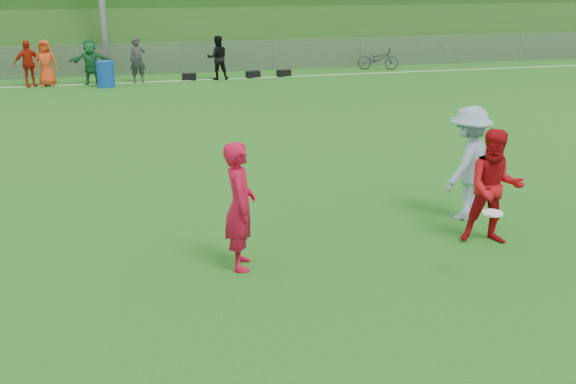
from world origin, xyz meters
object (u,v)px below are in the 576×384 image
object	(u,v)px
player_red_center	(494,187)
bicycle	(378,59)
player_red_left	(240,206)
recycling_bin	(106,74)
frisbee	(493,213)
player_blue	(468,164)

from	to	relation	value
player_red_center	bicycle	xyz separation A→B (m)	(5.18, 18.04, -0.46)
player_red_left	recycling_bin	world-z (taller)	player_red_left
player_red_left	frisbee	world-z (taller)	player_red_left
bicycle	frisbee	bearing A→B (deg)	-179.88
player_red_center	frisbee	xyz separation A→B (m)	(-0.80, -1.27, 0.12)
player_red_left	player_red_center	world-z (taller)	player_red_left
player_red_center	player_blue	distance (m)	1.09
player_red_center	recycling_bin	size ratio (longest dim) A/B	1.93
frisbee	recycling_bin	world-z (taller)	frisbee
player_red_left	player_blue	size ratio (longest dim) A/B	0.95
player_red_center	recycling_bin	world-z (taller)	player_red_center
player_red_left	frisbee	bearing A→B (deg)	-104.49
player_red_center	bicycle	distance (m)	18.78
frisbee	recycling_bin	xyz separation A→B (m)	(-5.43, 17.56, -0.56)
player_red_left	player_red_center	xyz separation A→B (m)	(3.99, -0.07, -0.02)
player_blue	bicycle	xyz separation A→B (m)	(5.05, 16.97, -0.53)
player_red_center	bicycle	bearing A→B (deg)	93.61
player_red_left	bicycle	distance (m)	20.19
player_blue	player_red_left	bearing A→B (deg)	-24.28
player_red_left	frisbee	size ratio (longest dim) A/B	6.73
player_blue	frisbee	bearing A→B (deg)	30.48
player_red_left	player_red_center	distance (m)	3.99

